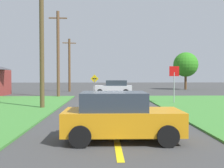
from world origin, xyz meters
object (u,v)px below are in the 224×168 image
car_behind_on_main_road (120,117)px  utility_pole_mid (58,53)px  utility_pole_far (69,64)px  stop_sign (174,77)px  direction_sign (95,82)px  car_approaching_junction (114,88)px  oak_tree_left (186,65)px  utility_pole_near (42,45)px

car_behind_on_main_road → utility_pole_mid: utility_pole_mid is taller
utility_pole_far → utility_pole_mid: bearing=-89.6°
car_behind_on_main_road → stop_sign: bearing=68.0°
car_behind_on_main_road → utility_pole_far: 28.05m
stop_sign → utility_pole_far: bearing=-60.8°
utility_pole_mid → direction_sign: bearing=31.3°
car_approaching_junction → direction_sign: (-2.15, -1.10, 0.60)m
car_behind_on_main_road → oak_tree_left: 34.34m
utility_pole_near → utility_pole_far: utility_pole_near is taller
utility_pole_mid → car_behind_on_main_road: bearing=-74.3°
stop_sign → direction_sign: 10.74m
oak_tree_left → direction_sign: bearing=-138.8°
utility_pole_far → direction_sign: utility_pole_far is taller
utility_pole_mid → car_approaching_junction: bearing=29.8°
utility_pole_near → car_behind_on_main_road: bearing=-62.6°
utility_pole_near → oak_tree_left: size_ratio=1.42×
car_behind_on_main_road → utility_pole_far: (-5.16, 27.43, 2.83)m
car_approaching_junction → utility_pole_far: bearing=-41.9°
stop_sign → car_approaching_junction: stop_sign is taller
utility_pole_far → oak_tree_left: size_ratio=1.24×
car_approaching_junction → utility_pole_near: utility_pole_near is taller
utility_pole_near → stop_sign: bearing=16.8°
stop_sign → utility_pole_near: utility_pole_near is taller
stop_sign → car_approaching_junction: 10.66m
stop_sign → utility_pole_far: size_ratio=0.41×
stop_sign → car_behind_on_main_road: bearing=64.3°
car_approaching_junction → car_behind_on_main_road: (-0.59, -21.38, -0.00)m
direction_sign → oak_tree_left: 18.06m
stop_sign → utility_pole_near: bearing=13.6°
utility_pole_near → oak_tree_left: bearing=54.7°
car_behind_on_main_road → direction_sign: (-1.56, 20.28, 0.60)m
car_behind_on_main_road → utility_pole_near: (-4.58, 8.83, 3.35)m
utility_pole_mid → utility_pole_far: 9.33m
car_approaching_junction → oak_tree_left: oak_tree_left is taller
direction_sign → oak_tree_left: oak_tree_left is taller
car_approaching_junction → utility_pole_mid: utility_pole_mid is taller
stop_sign → oak_tree_left: (7.06, 20.39, 1.78)m
car_approaching_junction → oak_tree_left: (11.31, 10.69, 3.00)m
utility_pole_far → stop_sign: bearing=-57.6°
car_behind_on_main_road → direction_sign: 20.35m
car_behind_on_main_road → direction_sign: size_ratio=1.73×
car_approaching_junction → utility_pole_near: size_ratio=0.53×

